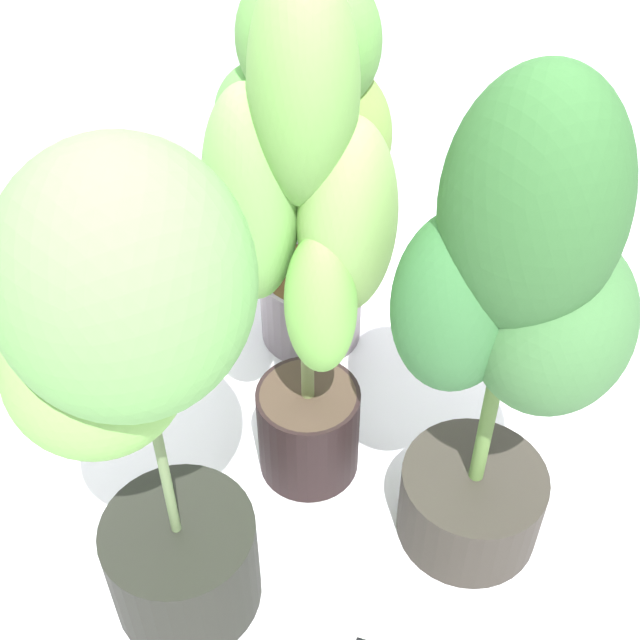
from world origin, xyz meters
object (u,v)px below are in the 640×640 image
object	(u,v)px
potted_plant_back_center	(308,139)
potted_plant_front_right	(510,323)
potted_plant_front_left	(135,377)
potted_plant_center	(305,252)

from	to	relation	value
potted_plant_back_center	potted_plant_front_right	world-z (taller)	potted_plant_front_right
potted_plant_back_center	potted_plant_front_left	world-z (taller)	potted_plant_front_left
potted_plant_back_center	potted_plant_front_left	distance (m)	0.73
potted_plant_back_center	potted_plant_center	distance (m)	0.40
potted_plant_back_center	potted_plant_front_left	bearing A→B (deg)	-119.25
potted_plant_front_right	potted_plant_front_left	bearing A→B (deg)	-176.42
potted_plant_front_left	potted_plant_center	bearing A→B (deg)	40.84
potted_plant_front_right	potted_plant_front_left	size ratio (longest dim) A/B	1.03
potted_plant_back_center	potted_plant_center	size ratio (longest dim) A/B	0.85
potted_plant_back_center	potted_plant_center	world-z (taller)	potted_plant_center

